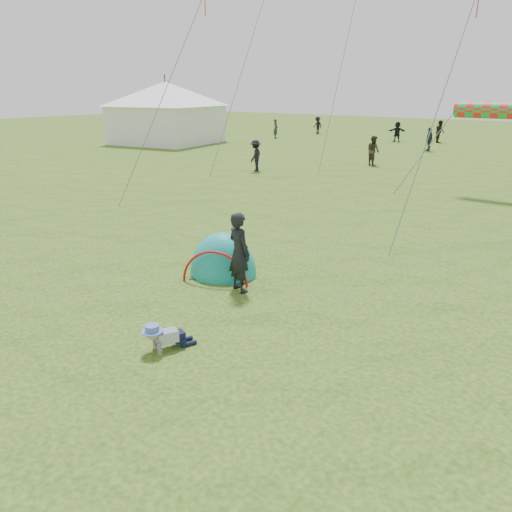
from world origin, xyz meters
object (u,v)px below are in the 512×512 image
Objects in this scene: crawling_toddler at (164,336)px; popup_tent at (223,275)px; event_marquee at (166,111)px; standing_adult at (239,252)px.

popup_tent is (-1.59, 3.27, -0.25)m from crawling_toddler.
event_marquee is (-23.45, 19.66, 2.52)m from popup_tent.
popup_tent is 30.71m from event_marquee.
event_marquee is at bearing -23.06° from standing_adult.
popup_tent is 1.18× the size of standing_adult.
standing_adult is at bearing -50.20° from event_marquee.
standing_adult is at bearing 125.44° from crawling_toddler.
crawling_toddler is at bearing 120.08° from standing_adult.
standing_adult is (0.92, -0.49, 0.87)m from popup_tent.
event_marquee is at bearing 159.42° from crawling_toddler.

